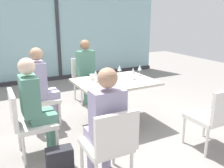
{
  "coord_description": "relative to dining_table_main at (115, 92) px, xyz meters",
  "views": [
    {
      "loc": [
        -1.74,
        -3.24,
        1.75
      ],
      "look_at": [
        0.0,
        0.1,
        0.65
      ],
      "focal_mm": 38.8,
      "sensor_mm": 36.0,
      "label": 1
    }
  ],
  "objects": [
    {
      "name": "wine_glass_1",
      "position": [
        -0.21,
        -0.15,
        0.31
      ],
      "size": [
        0.07,
        0.07,
        0.18
      ],
      "color": "silver",
      "rests_on": "dining_table_main"
    },
    {
      "name": "coffee_cup",
      "position": [
        -0.3,
        0.22,
        0.23
      ],
      "size": [
        0.08,
        0.08,
        0.09
      ],
      "primitive_type": "cylinder",
      "color": "white",
      "rests_on": "dining_table_main"
    },
    {
      "name": "chair_far_left",
      "position": [
        -1.13,
        0.51,
        -0.05
      ],
      "size": [
        0.5,
        0.46,
        0.87
      ],
      "color": "silver",
      "rests_on": "ground_plane"
    },
    {
      "name": "person_near_window",
      "position": [
        -0.0,
        1.19,
        0.15
      ],
      "size": [
        0.34,
        0.39,
        1.26
      ],
      "color": "#4C7F6B",
      "rests_on": "ground_plane"
    },
    {
      "name": "person_far_left",
      "position": [
        -1.02,
        0.51,
        0.15
      ],
      "size": [
        0.39,
        0.34,
        1.26
      ],
      "color": "#9E93B7",
      "rests_on": "ground_plane"
    },
    {
      "name": "person_front_left",
      "position": [
        -0.75,
        -1.19,
        0.15
      ],
      "size": [
        0.34,
        0.39,
        1.26
      ],
      "color": "#9E93B7",
      "rests_on": "ground_plane"
    },
    {
      "name": "dining_table_main",
      "position": [
        0.0,
        0.0,
        0.0
      ],
      "size": [
        1.22,
        0.93,
        0.73
      ],
      "color": "#BCB29E",
      "rests_on": "ground_plane"
    },
    {
      "name": "wine_glass_0",
      "position": [
        0.54,
        0.11,
        0.31
      ],
      "size": [
        0.07,
        0.07,
        0.18
      ],
      "color": "silver",
      "rests_on": "dining_table_main"
    },
    {
      "name": "ground_plane",
      "position": [
        0.0,
        0.0,
        -0.55
      ],
      "size": [
        12.0,
        12.0,
        0.0
      ],
      "primitive_type": "plane",
      "color": "gray"
    },
    {
      "name": "chair_front_right",
      "position": [
        0.75,
        -1.3,
        -0.05
      ],
      "size": [
        0.46,
        0.5,
        0.87
      ],
      "color": "silver",
      "rests_on": "ground_plane"
    },
    {
      "name": "handbag_0",
      "position": [
        -1.16,
        -0.82,
        -0.41
      ],
      "size": [
        0.31,
        0.18,
        0.28
      ],
      "primitive_type": "cube",
      "rotation": [
        0.0,
        0.0,
        -0.08
      ],
      "color": "#232328",
      "rests_on": "ground_plane"
    },
    {
      "name": "window_wall_backdrop",
      "position": [
        0.0,
        3.2,
        0.66
      ],
      "size": [
        5.97,
        0.1,
        2.7
      ],
      "color": "#8FB7BC",
      "rests_on": "ground_plane"
    },
    {
      "name": "chair_front_left",
      "position": [
        -0.75,
        -1.3,
        -0.05
      ],
      "size": [
        0.46,
        0.5,
        0.87
      ],
      "color": "silver",
      "rests_on": "ground_plane"
    },
    {
      "name": "wine_glass_2",
      "position": [
        0.22,
        0.24,
        0.31
      ],
      "size": [
        0.07,
        0.07,
        0.18
      ],
      "color": "silver",
      "rests_on": "dining_table_main"
    },
    {
      "name": "wine_glass_3",
      "position": [
        -0.29,
        0.09,
        0.31
      ],
      "size": [
        0.07,
        0.07,
        0.18
      ],
      "color": "silver",
      "rests_on": "dining_table_main"
    },
    {
      "name": "person_side_end",
      "position": [
        -1.29,
        -0.34,
        0.15
      ],
      "size": [
        0.39,
        0.34,
        1.26
      ],
      "color": "#4C7F6B",
      "rests_on": "ground_plane"
    },
    {
      "name": "wine_glass_4",
      "position": [
        0.31,
        -0.05,
        0.31
      ],
      "size": [
        0.07,
        0.07,
        0.18
      ],
      "color": "silver",
      "rests_on": "dining_table_main"
    },
    {
      "name": "cell_phone_on_table",
      "position": [
        0.19,
        0.39,
        0.19
      ],
      "size": [
        0.1,
        0.16,
        0.01
      ],
      "primitive_type": "cube",
      "rotation": [
        0.0,
        0.0,
        -0.23
      ],
      "color": "black",
      "rests_on": "dining_table_main"
    },
    {
      "name": "chair_near_window",
      "position": [
        0.0,
        1.3,
        -0.05
      ],
      "size": [
        0.46,
        0.51,
        0.87
      ],
      "color": "silver",
      "rests_on": "ground_plane"
    },
    {
      "name": "chair_side_end",
      "position": [
        -1.4,
        -0.34,
        -0.05
      ],
      "size": [
        0.5,
        0.46,
        0.87
      ],
      "color": "silver",
      "rests_on": "ground_plane"
    }
  ]
}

